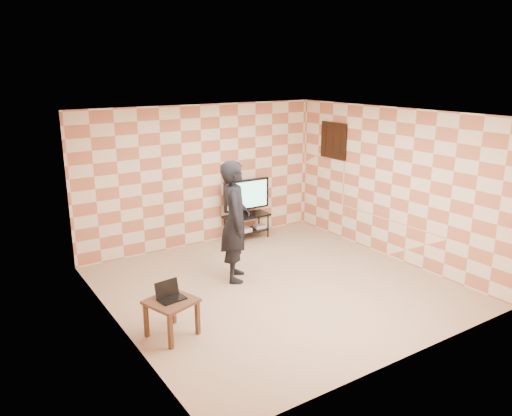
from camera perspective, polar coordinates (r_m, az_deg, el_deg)
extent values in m
plane|color=tan|center=(8.03, 2.36, -8.90)|extent=(5.00, 5.00, 0.00)
cube|color=beige|center=(9.66, -6.18, 3.69)|extent=(5.00, 0.02, 2.70)
cube|color=beige|center=(5.82, 16.96, -5.01)|extent=(5.00, 0.02, 2.70)
cube|color=beige|center=(6.50, -15.78, -2.75)|extent=(0.02, 5.00, 2.70)
cube|color=beige|center=(9.21, 15.26, 2.65)|extent=(0.02, 5.00, 2.70)
cube|color=white|center=(7.34, 2.60, 10.66)|extent=(5.00, 5.00, 0.02)
cube|color=black|center=(10.16, 8.86, 7.63)|extent=(0.04, 0.72, 0.72)
cube|color=black|center=(10.16, 8.86, 7.63)|extent=(0.04, 0.03, 0.68)
cube|color=black|center=(10.16, 8.86, 7.63)|extent=(0.04, 0.68, 0.03)
cube|color=black|center=(10.03, -1.08, -0.89)|extent=(0.93, 0.42, 0.04)
cube|color=black|center=(10.13, -1.07, -2.63)|extent=(0.84, 0.37, 0.03)
cylinder|color=black|center=(9.76, -2.60, -2.80)|extent=(0.03, 0.03, 0.50)
cylinder|color=black|center=(10.04, -3.57, -2.29)|extent=(0.03, 0.03, 0.50)
cylinder|color=black|center=(10.18, 1.38, -2.00)|extent=(0.03, 0.03, 0.50)
cylinder|color=black|center=(10.44, 0.34, -1.53)|extent=(0.03, 0.03, 0.50)
cube|color=black|center=(10.02, -1.09, -0.70)|extent=(0.30, 0.20, 0.03)
cube|color=black|center=(10.00, -1.09, -0.38)|extent=(0.08, 0.05, 0.08)
cube|color=black|center=(9.91, -1.10, 1.55)|extent=(1.00, 0.09, 0.61)
cube|color=#68CDB1|center=(9.88, -0.98, 1.51)|extent=(0.89, 0.03, 0.53)
cube|color=silver|center=(10.02, -2.00, -2.53)|extent=(0.46, 0.33, 0.08)
cube|color=silver|center=(10.28, 0.45, -2.11)|extent=(0.26, 0.20, 0.05)
cube|color=#3E241A|center=(6.54, -9.68, -10.48)|extent=(0.70, 0.70, 0.04)
cube|color=#3E241A|center=(6.37, -9.75, -13.79)|extent=(0.06, 0.06, 0.46)
cube|color=#3E241A|center=(6.69, -12.44, -12.44)|extent=(0.06, 0.06, 0.46)
cube|color=#3E241A|center=(6.64, -6.70, -12.36)|extent=(0.06, 0.06, 0.46)
cube|color=#3E241A|center=(6.94, -9.42, -11.15)|extent=(0.06, 0.06, 0.46)
cube|color=black|center=(6.54, -9.60, -10.20)|extent=(0.35, 0.27, 0.02)
cube|color=black|center=(6.59, -10.17, -9.01)|extent=(0.33, 0.09, 0.21)
imported|color=black|center=(7.97, -2.40, -1.53)|extent=(0.77, 0.86, 1.97)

